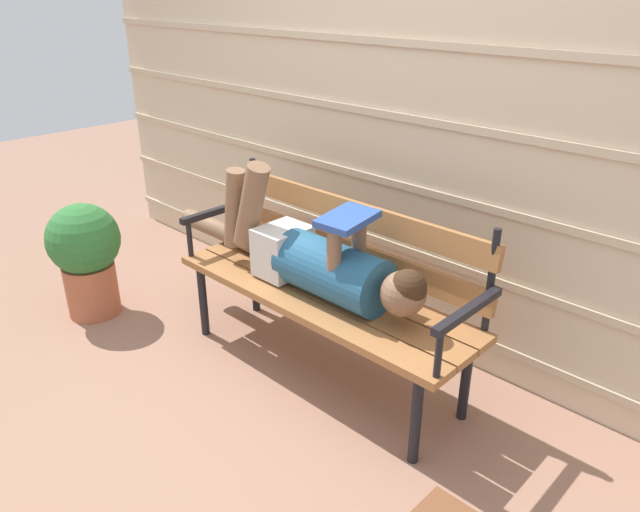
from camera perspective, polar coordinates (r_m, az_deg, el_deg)
ground_plane at (r=2.93m, az=-2.24°, el=-12.19°), size 12.00×12.00×0.00m
house_siding at (r=2.97m, az=8.17°, el=13.08°), size 4.96×0.08×2.34m
park_bench at (r=2.81m, az=0.98°, el=-2.07°), size 1.57×0.48×0.89m
reclining_person at (r=2.74m, az=-0.78°, el=-0.12°), size 1.69×0.26×0.56m
potted_plant at (r=3.58m, az=-21.42°, el=0.22°), size 0.40×0.40×0.66m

